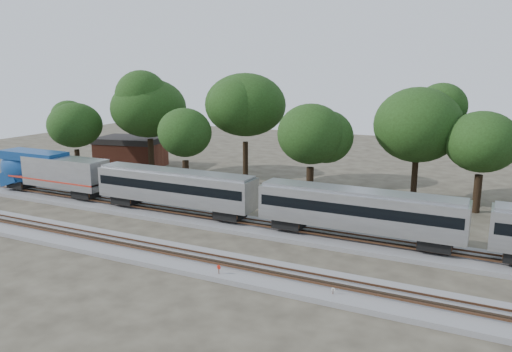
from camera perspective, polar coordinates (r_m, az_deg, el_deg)
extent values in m
plane|color=#383328|center=(43.23, -1.63, -8.59)|extent=(160.00, 160.00, 0.00)
cube|color=slate|center=(48.25, 1.70, -6.09)|extent=(160.00, 5.00, 0.40)
cube|color=brown|center=(47.48, 1.34, -5.82)|extent=(160.00, 0.08, 0.15)
cube|color=brown|center=(48.73, 2.05, -5.34)|extent=(160.00, 0.08, 0.15)
cube|color=slate|center=(39.91, -4.35, -10.13)|extent=(160.00, 5.00, 0.40)
cube|color=brown|center=(39.17, -4.90, -9.87)|extent=(160.00, 0.08, 0.15)
cube|color=brown|center=(40.32, -3.84, -9.19)|extent=(160.00, 0.08, 0.15)
cube|color=silver|center=(62.91, -20.97, 0.43)|extent=(11.00, 3.11, 3.42)
ellipsoid|color=navy|center=(68.87, -25.44, 0.79)|extent=(5.60, 3.24, 4.77)
cube|color=navy|center=(66.41, -24.08, 2.17)|extent=(8.82, 3.05, 1.04)
cube|color=black|center=(68.30, -25.25, 1.61)|extent=(0.46, 2.39, 1.36)
cube|color=#AB291A|center=(63.99, -21.67, -0.25)|extent=(13.49, 3.15, 0.19)
cube|color=black|center=(69.12, -25.22, -0.78)|extent=(2.70, 2.28, 0.93)
cube|color=black|center=(61.13, -18.78, -1.83)|extent=(2.70, 2.28, 0.93)
cube|color=silver|center=(52.75, -9.24, -1.24)|extent=(18.05, 3.11, 3.11)
cube|color=black|center=(52.68, -9.25, -0.91)|extent=(17.43, 3.16, 0.93)
cube|color=gray|center=(52.40, -9.30, 0.47)|extent=(17.63, 2.49, 0.36)
cube|color=black|center=(57.17, -14.54, -2.51)|extent=(2.70, 2.28, 0.93)
cube|color=black|center=(49.88, -3.00, -4.29)|extent=(2.70, 2.28, 0.93)
cube|color=silver|center=(44.69, 11.66, -3.79)|extent=(18.05, 3.11, 3.11)
cube|color=black|center=(44.61, 11.68, -3.41)|extent=(17.43, 3.16, 0.93)
cube|color=gray|center=(44.28, 11.75, -1.79)|extent=(17.63, 2.49, 0.36)
cube|color=black|center=(47.22, 3.84, -5.25)|extent=(2.70, 2.28, 0.93)
cube|color=black|center=(44.24, 19.82, -7.20)|extent=(2.70, 2.28, 0.93)
cylinder|color=#512D19|center=(37.82, -4.26, -10.96)|extent=(0.07, 0.07, 0.98)
cylinder|color=red|center=(37.65, -4.27, -10.35)|extent=(0.35, 0.11, 0.35)
cylinder|color=#512D19|center=(35.07, 8.78, -13.20)|extent=(0.05, 0.05, 0.77)
cylinder|color=silver|center=(34.92, 8.80, -12.70)|extent=(0.27, 0.09, 0.27)
cube|color=#512D19|center=(35.58, 3.54, -13.10)|extent=(0.56, 0.41, 0.30)
cube|color=brown|center=(81.52, -14.07, 2.38)|extent=(10.78, 8.49, 3.87)
cube|color=black|center=(81.16, -14.16, 4.03)|extent=(11.02, 8.72, 0.87)
cylinder|color=black|center=(75.48, -19.69, 1.34)|extent=(0.70, 0.70, 4.06)
ellipsoid|color=black|center=(74.71, -20.00, 5.49)|extent=(7.65, 7.65, 6.51)
cylinder|color=black|center=(74.98, -11.89, 2.18)|extent=(0.70, 0.70, 5.24)
ellipsoid|color=black|center=(74.10, -12.14, 7.60)|extent=(9.88, 9.88, 8.40)
cylinder|color=black|center=(63.08, -8.01, -0.07)|extent=(0.70, 0.70, 4.10)
ellipsoid|color=black|center=(62.14, -8.17, 4.94)|extent=(7.73, 7.73, 6.57)
cylinder|color=black|center=(67.24, -1.21, 1.52)|extent=(0.70, 0.70, 5.73)
ellipsoid|color=black|center=(66.23, -1.24, 8.14)|extent=(10.80, 10.80, 9.18)
cylinder|color=black|center=(57.01, 6.16, -1.18)|extent=(0.70, 0.70, 4.41)
ellipsoid|color=black|center=(55.93, 6.30, 4.80)|extent=(8.32, 8.32, 7.08)
cylinder|color=black|center=(60.91, 17.62, -0.60)|extent=(0.70, 0.70, 4.88)
ellipsoid|color=black|center=(59.85, 18.03, 5.60)|extent=(9.21, 9.21, 7.83)
cylinder|color=black|center=(58.96, 23.95, -1.85)|extent=(0.70, 0.70, 4.18)
ellipsoid|color=black|center=(57.94, 24.43, 3.59)|extent=(7.88, 7.88, 6.69)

